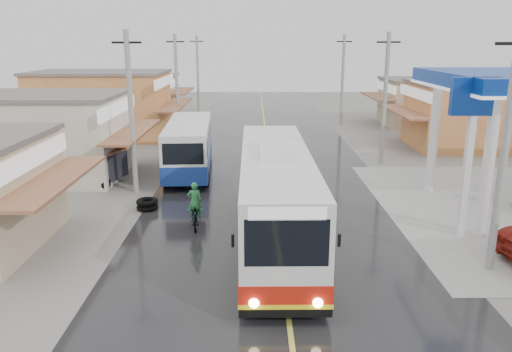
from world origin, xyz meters
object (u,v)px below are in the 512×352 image
object	(u,v)px
tricycle_near	(105,165)
cyclist	(195,213)
coach_bus	(275,196)
tyre_stack	(147,204)
second_bus	(189,146)

from	to	relation	value
tricycle_near	cyclist	bearing A→B (deg)	-31.19
coach_bus	tricycle_near	xyz separation A→B (m)	(-8.79, 7.91, -0.77)
coach_bus	tyre_stack	world-z (taller)	coach_bus
second_bus	coach_bus	bearing A→B (deg)	-69.88
second_bus	cyclist	bearing A→B (deg)	-84.89
coach_bus	second_bus	world-z (taller)	coach_bus
cyclist	tricycle_near	world-z (taller)	cyclist
second_bus	cyclist	size ratio (longest dim) A/B	4.50
cyclist	tyre_stack	world-z (taller)	cyclist
tricycle_near	coach_bus	bearing A→B (deg)	-23.96
coach_bus	tyre_stack	distance (m)	6.99
second_bus	tricycle_near	bearing A→B (deg)	-151.92
cyclist	tyre_stack	xyz separation A→B (m)	(-2.48, 2.28, -0.40)
second_bus	tyre_stack	distance (m)	6.98
second_bus	tyre_stack	size ratio (longest dim) A/B	9.08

